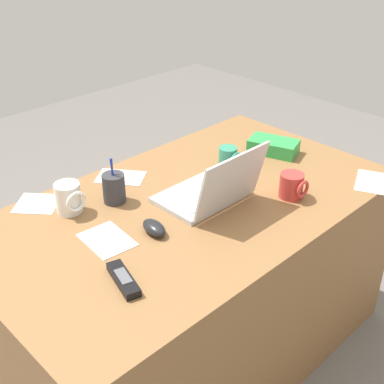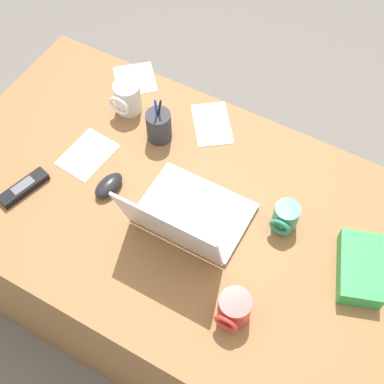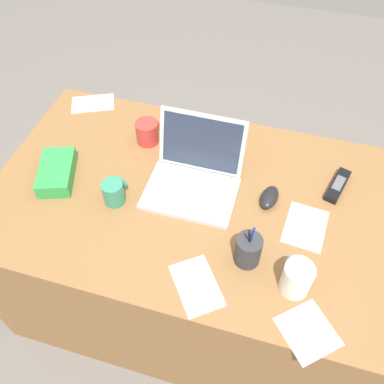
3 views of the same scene
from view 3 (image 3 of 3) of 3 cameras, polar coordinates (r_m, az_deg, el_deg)
ground_plane at (r=2.04m, az=1.26°, el=-13.73°), size 6.00×6.00×0.00m
desk at (r=1.72m, az=1.47°, el=-8.47°), size 1.51×0.87×0.72m
laptop at (r=1.42m, az=0.32°, el=2.21°), size 0.31×0.28×0.23m
computer_mouse at (r=1.42m, az=10.74°, el=-0.74°), size 0.07×0.11×0.04m
coffee_mug_white at (r=1.41m, az=-10.83°, el=0.06°), size 0.07×0.08×0.09m
coffee_mug_tall at (r=1.60m, az=-6.22°, el=8.36°), size 0.09×0.10×0.09m
coffee_mug_spare at (r=1.23m, az=14.42°, el=-11.46°), size 0.09×0.10×0.11m
cordless_phone at (r=1.53m, az=19.64°, el=0.87°), size 0.09×0.16×0.03m
pen_holder at (r=1.25m, az=7.83°, el=-8.01°), size 0.08×0.08×0.17m
snack_bag at (r=1.54m, az=-18.31°, el=2.66°), size 0.17×0.23×0.06m
paper_note_near_laptop at (r=1.23m, az=15.84°, el=-18.20°), size 0.20×0.20×0.00m
paper_note_left at (r=1.24m, az=0.66°, el=-12.88°), size 0.20×0.21×0.00m
paper_note_right at (r=1.40m, az=15.51°, el=-4.66°), size 0.14×0.18×0.00m
paper_note_front at (r=1.84m, az=-13.64°, el=11.91°), size 0.21×0.17×0.00m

